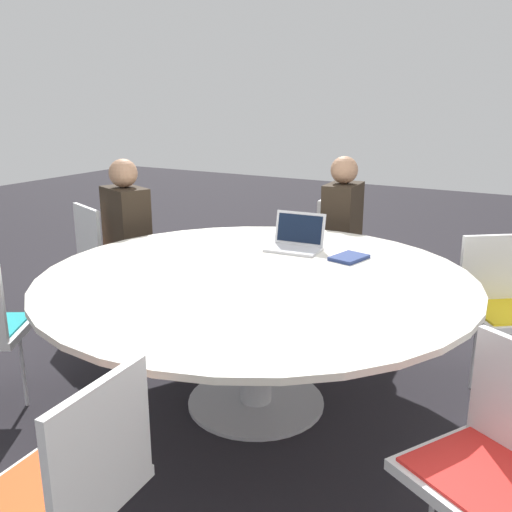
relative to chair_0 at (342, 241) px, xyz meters
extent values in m
plane|color=black|center=(1.72, 0.19, -0.52)|extent=(16.00, 16.00, 0.00)
cylinder|color=#B7B7BC|center=(1.72, 0.19, -0.51)|extent=(0.75, 0.75, 0.02)
cylinder|color=#B7B7BC|center=(1.72, 0.19, -0.15)|extent=(0.17, 0.17, 0.69)
cylinder|color=silver|center=(1.72, 0.19, 0.21)|extent=(2.24, 2.24, 0.03)
cube|color=silver|center=(0.00, 0.07, -0.07)|extent=(0.47, 0.45, 0.04)
cube|color=gold|center=(0.00, 0.07, -0.05)|extent=(0.41, 0.40, 0.01)
cube|color=silver|center=(0.01, -0.13, 0.15)|extent=(0.42, 0.06, 0.40)
cylinder|color=silver|center=(-0.18, 0.05, -0.30)|extent=(0.02, 0.02, 0.42)
cylinder|color=silver|center=(0.18, 0.08, -0.30)|extent=(0.02, 0.02, 0.42)
cube|color=silver|center=(1.07, -1.41, -0.07)|extent=(0.55, 0.57, 0.04)
cube|color=#E04C1E|center=(1.07, -1.41, -0.05)|extent=(0.49, 0.50, 0.01)
cube|color=silver|center=(1.26, -1.49, 0.15)|extent=(0.18, 0.40, 0.40)
cylinder|color=silver|center=(1.01, -1.58, -0.30)|extent=(0.02, 0.02, 0.42)
cylinder|color=silver|center=(1.14, -1.25, -0.30)|extent=(0.02, 0.02, 0.42)
cylinder|color=silver|center=(2.37, -0.88, -0.30)|extent=(0.02, 0.02, 0.42)
cube|color=silver|center=(3.15, 0.29, -0.07)|extent=(0.47, 0.45, 0.04)
cube|color=#E04C1E|center=(3.15, 0.29, -0.05)|extent=(0.41, 0.40, 0.01)
cube|color=silver|center=(3.14, 0.49, 0.15)|extent=(0.42, 0.06, 0.40)
cube|color=silver|center=(2.44, 1.43, -0.07)|extent=(0.58, 0.59, 0.04)
cube|color=red|center=(2.44, 1.43, -0.05)|extent=(0.51, 0.52, 0.01)
cylinder|color=silver|center=(2.35, 1.28, -0.30)|extent=(0.02, 0.02, 0.42)
cube|color=silver|center=(0.86, 1.34, -0.07)|extent=(0.60, 0.60, 0.04)
cube|color=gold|center=(0.86, 1.34, -0.05)|extent=(0.53, 0.53, 0.01)
cube|color=silver|center=(0.70, 1.22, 0.15)|extent=(0.28, 0.35, 0.40)
cylinder|color=silver|center=(0.97, 1.19, -0.30)|extent=(0.02, 0.02, 0.42)
cylinder|color=#2D2319|center=(0.14, 0.18, -0.28)|extent=(0.10, 0.10, 0.46)
cylinder|color=#2D2319|center=(0.32, 0.19, -0.28)|extent=(0.10, 0.10, 0.46)
cube|color=#2D2319|center=(0.23, 0.08, 0.22)|extent=(0.37, 0.25, 0.55)
sphere|color=#A87A5B|center=(0.23, 0.08, 0.60)|extent=(0.20, 0.20, 0.20)
cylinder|color=#2D2319|center=(1.04, -1.24, -0.28)|extent=(0.10, 0.10, 0.46)
cylinder|color=#2D2319|center=(1.11, -1.07, -0.28)|extent=(0.10, 0.10, 0.46)
cube|color=#2D2319|center=(1.16, -1.19, 0.22)|extent=(0.34, 0.42, 0.55)
sphere|color=#A87A5B|center=(1.16, -1.19, 0.60)|extent=(0.20, 0.20, 0.20)
cube|color=silver|center=(1.21, 0.16, 0.23)|extent=(0.23, 0.33, 0.02)
cube|color=silver|center=(1.11, 0.15, 0.34)|extent=(0.07, 0.32, 0.20)
cube|color=black|center=(1.11, 0.15, 0.34)|extent=(0.06, 0.28, 0.17)
cube|color=navy|center=(1.22, 0.51, 0.24)|extent=(0.24, 0.19, 0.02)
camera|label=1|loc=(4.16, 1.58, 1.12)|focal=40.00mm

